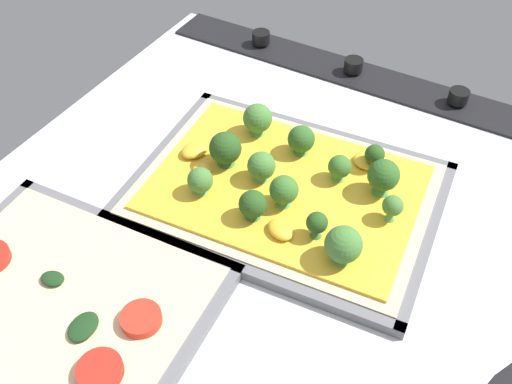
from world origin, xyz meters
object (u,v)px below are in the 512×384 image
(baking_tray_front, at_px, (285,195))
(broccoli_pizza, at_px, (287,184))
(baking_tray_back, at_px, (65,301))
(veggie_pizza_back, at_px, (59,300))

(baking_tray_front, height_order, broccoli_pizza, broccoli_pizza)
(baking_tray_front, xyz_separation_m, baking_tray_back, (0.12, 0.24, 0.00))
(baking_tray_front, bearing_deg, baking_tray_back, 62.76)
(broccoli_pizza, distance_m, veggie_pizza_back, 0.28)
(baking_tray_back, xyz_separation_m, veggie_pizza_back, (0.00, 0.01, 0.01))
(baking_tray_front, distance_m, broccoli_pizza, 0.02)
(baking_tray_back, bearing_deg, broccoli_pizza, -117.50)
(baking_tray_front, relative_size, veggie_pizza_back, 1.33)
(baking_tray_back, distance_m, veggie_pizza_back, 0.01)
(broccoli_pizza, bearing_deg, baking_tray_back, 62.50)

